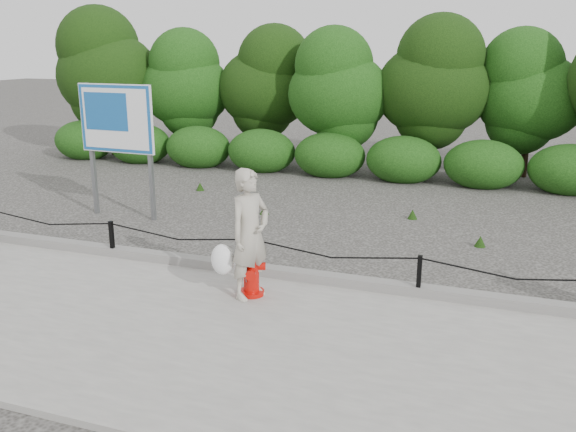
# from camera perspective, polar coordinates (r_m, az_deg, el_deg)

# --- Properties ---
(ground) EXTENTS (90.00, 90.00, 0.00)m
(ground) POSITION_cam_1_polar(r_m,az_deg,el_deg) (9.37, -3.36, -5.92)
(ground) COLOR #2D2B28
(ground) RESTS_ON ground
(sidewalk) EXTENTS (14.00, 4.00, 0.08)m
(sidewalk) POSITION_cam_1_polar(r_m,az_deg,el_deg) (7.72, -9.25, -10.76)
(sidewalk) COLOR gray
(sidewalk) RESTS_ON ground
(curb) EXTENTS (14.00, 0.22, 0.14)m
(curb) POSITION_cam_1_polar(r_m,az_deg,el_deg) (9.36, -3.25, -4.96)
(curb) COLOR slate
(curb) RESTS_ON sidewalk
(chain_barrier) EXTENTS (10.06, 0.06, 0.60)m
(chain_barrier) POSITION_cam_1_polar(r_m,az_deg,el_deg) (9.21, -3.40, -3.28)
(chain_barrier) COLOR black
(chain_barrier) RESTS_ON sidewalk
(treeline) EXTENTS (20.51, 3.60, 4.81)m
(treeline) POSITION_cam_1_polar(r_m,az_deg,el_deg) (17.19, 9.89, 12.44)
(treeline) COLOR black
(treeline) RESTS_ON ground
(fire_hydrant) EXTENTS (0.46, 0.46, 0.77)m
(fire_hydrant) POSITION_cam_1_polar(r_m,az_deg,el_deg) (8.48, -3.47, -5.07)
(fire_hydrant) COLOR #C00D07
(fire_hydrant) RESTS_ON sidewalk
(pedestrian) EXTENTS (0.84, 0.78, 1.81)m
(pedestrian) POSITION_cam_1_polar(r_m,az_deg,el_deg) (8.26, -3.75, -1.87)
(pedestrian) COLOR #A8A090
(pedestrian) RESTS_ON sidewalk
(advertising_sign) EXTENTS (1.70, 0.19, 2.72)m
(advertising_sign) POSITION_cam_1_polar(r_m,az_deg,el_deg) (12.76, -15.75, 8.22)
(advertising_sign) COLOR slate
(advertising_sign) RESTS_ON ground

